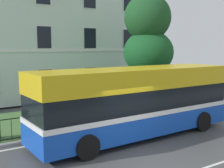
% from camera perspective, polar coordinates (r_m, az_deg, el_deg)
% --- Properties ---
extents(ground_plane, '(60.00, 56.00, 0.18)m').
position_cam_1_polar(ground_plane, '(12.02, 3.06, -12.73)').
color(ground_plane, '#454647').
extents(georgian_townhouse, '(18.45, 9.63, 11.52)m').
position_cam_1_polar(georgian_townhouse, '(25.52, -16.92, 10.99)').
color(georgian_townhouse, silver).
rests_on(georgian_townhouse, ground_plane).
extents(iron_verge_railing, '(16.56, 0.04, 0.97)m').
position_cam_1_polar(iron_verge_railing, '(14.66, -3.22, -6.47)').
color(iron_verge_railing, black).
rests_on(iron_verge_railing, ground_plane).
extents(evergreen_tree, '(4.05, 4.05, 7.69)m').
position_cam_1_polar(evergreen_tree, '(19.55, 7.03, 4.90)').
color(evergreen_tree, '#423328').
rests_on(evergreen_tree, ground_plane).
extents(single_decker_bus, '(10.00, 2.88, 3.17)m').
position_cam_1_polar(single_decker_bus, '(13.23, 4.90, -3.35)').
color(single_decker_bus, '#1448B9').
rests_on(single_decker_bus, ground_plane).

